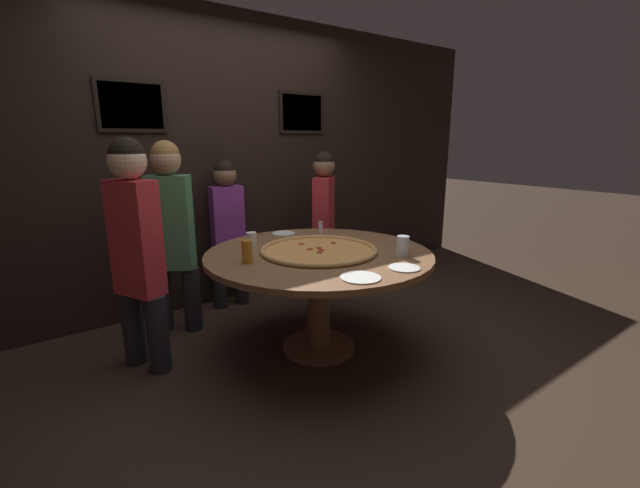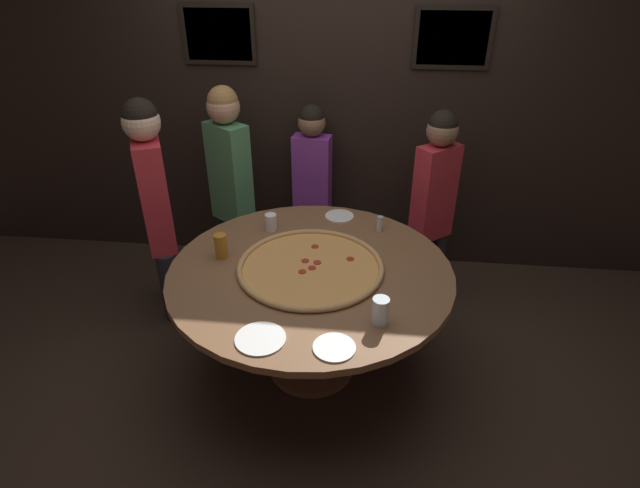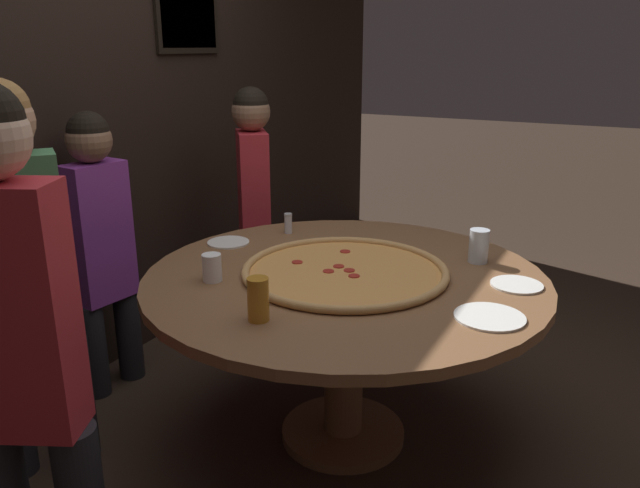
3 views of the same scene
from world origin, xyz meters
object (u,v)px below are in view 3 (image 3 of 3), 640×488
at_px(white_plate_left_side, 228,242).
at_px(drink_cup_near_right, 479,246).
at_px(drink_cup_centre_back, 212,268).
at_px(diner_centre_back, 254,197).
at_px(drink_cup_far_right, 258,299).
at_px(white_plate_far_back, 517,285).
at_px(giant_pizza, 344,271).
at_px(dining_table, 344,305).
at_px(diner_far_right, 15,323).
at_px(condiment_shaker, 288,223).
at_px(white_plate_right_side, 490,317).
at_px(diner_side_right, 100,238).
at_px(diner_far_left, 22,263).

bearing_deg(white_plate_left_side, drink_cup_near_right, -75.89).
relative_size(drink_cup_centre_back, diner_centre_back, 0.08).
distance_m(drink_cup_far_right, white_plate_far_back, 0.98).
bearing_deg(giant_pizza, drink_cup_far_right, 172.95).
height_order(dining_table, diner_far_right, diner_far_right).
bearing_deg(dining_table, condiment_shaker, 51.75).
bearing_deg(drink_cup_near_right, condiment_shaker, 90.30).
bearing_deg(condiment_shaker, diner_far_right, 178.92).
xyz_separation_m(drink_cup_centre_back, drink_cup_far_right, (-0.22, -0.35, 0.02)).
bearing_deg(white_plate_right_side, condiment_shaker, 63.78).
height_order(drink_cup_far_right, white_plate_far_back, drink_cup_far_right).
relative_size(white_plate_left_side, diner_side_right, 0.14).
distance_m(drink_cup_centre_back, diner_centre_back, 1.16).
bearing_deg(diner_far_right, drink_cup_near_right, -147.90).
xyz_separation_m(white_plate_left_side, white_plate_right_side, (-0.27, -1.24, 0.00)).
bearing_deg(dining_table, diner_side_right, 96.43).
bearing_deg(diner_side_right, drink_cup_near_right, 114.21).
bearing_deg(condiment_shaker, diner_centre_back, 49.85).
xyz_separation_m(dining_table, diner_side_right, (-0.13, 1.18, 0.14)).
height_order(dining_table, diner_side_right, diner_side_right).
height_order(condiment_shaker, diner_far_right, diner_far_right).
bearing_deg(diner_far_left, drink_cup_centre_back, 162.64).
bearing_deg(diner_far_left, diner_side_right, -122.47).
xyz_separation_m(drink_cup_far_right, diner_far_left, (-0.18, 0.89, 0.04)).
xyz_separation_m(white_plate_right_side, diner_side_right, (0.02, 1.78, 0.01)).
xyz_separation_m(white_plate_far_back, diner_far_right, (-1.25, 1.13, 0.12)).
xyz_separation_m(drink_cup_centre_back, white_plate_right_side, (0.15, -1.01, -0.05)).
bearing_deg(dining_table, white_plate_far_back, -73.67).
distance_m(white_plate_left_side, condiment_shaker, 0.31).
bearing_deg(giant_pizza, diner_centre_back, 50.72).
height_order(diner_far_right, diner_far_left, diner_far_right).
relative_size(giant_pizza, drink_cup_centre_back, 7.66).
distance_m(drink_cup_centre_back, diner_far_left, 0.67).
distance_m(white_plate_far_back, diner_side_right, 1.83).
distance_m(dining_table, condiment_shaker, 0.63).
relative_size(dining_table, white_plate_left_side, 8.35).
distance_m(giant_pizza, condiment_shaker, 0.61).
bearing_deg(white_plate_right_side, diner_centre_back, 59.28).
height_order(diner_centre_back, diner_far_right, diner_far_right).
xyz_separation_m(giant_pizza, drink_cup_centre_back, (-0.30, 0.41, 0.04)).
bearing_deg(diner_centre_back, white_plate_left_side, -15.40).
xyz_separation_m(white_plate_far_back, white_plate_right_side, (-0.34, 0.02, 0.00)).
xyz_separation_m(white_plate_far_back, condiment_shaker, (0.19, 1.10, 0.05)).
distance_m(diner_centre_back, diner_far_right, 1.87).
relative_size(giant_pizza, diner_far_right, 0.53).
xyz_separation_m(white_plate_left_side, diner_far_left, (-0.81, 0.32, 0.10)).
xyz_separation_m(dining_table, diner_centre_back, (0.75, 0.92, 0.18)).
xyz_separation_m(dining_table, white_plate_far_back, (0.18, -0.62, 0.14)).
xyz_separation_m(giant_pizza, diner_far_left, (-0.70, 0.95, 0.09)).
bearing_deg(condiment_shaker, dining_table, -128.25).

